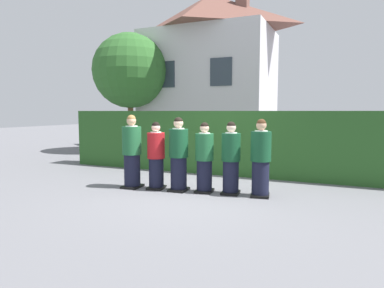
{
  "coord_description": "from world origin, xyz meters",
  "views": [
    {
      "loc": [
        3.02,
        -6.77,
        1.76
      ],
      "look_at": [
        0.0,
        0.0,
        1.05
      ],
      "focal_mm": 32.01,
      "sensor_mm": 36.0,
      "label": 1
    }
  ],
  "objects": [
    {
      "name": "oak_tree_left",
      "position": [
        -5.51,
        5.79,
        3.48
      ],
      "size": [
        3.19,
        3.19,
        5.08
      ],
      "color": "brown",
      "rests_on": "ground"
    },
    {
      "name": "student_front_row_3",
      "position": [
        0.27,
        0.06,
        0.72
      ],
      "size": [
        0.4,
        0.47,
        1.53
      ],
      "color": "black",
      "rests_on": "ground"
    },
    {
      "name": "student_in_red_blazer",
      "position": [
        -0.85,
        -0.09,
        0.72
      ],
      "size": [
        0.42,
        0.49,
        1.52
      ],
      "color": "black",
      "rests_on": "ground"
    },
    {
      "name": "student_front_row_2",
      "position": [
        -0.3,
        -0.05,
        0.78
      ],
      "size": [
        0.42,
        0.53,
        1.63
      ],
      "color": "black",
      "rests_on": "ground"
    },
    {
      "name": "ground_plane",
      "position": [
        0.0,
        0.0,
        0.0
      ],
      "size": [
        60.0,
        60.0,
        0.0
      ],
      "primitive_type": "plane",
      "color": "slate"
    },
    {
      "name": "student_front_row_0",
      "position": [
        -1.42,
        -0.21,
        0.8
      ],
      "size": [
        0.44,
        0.51,
        1.68
      ],
      "color": "black",
      "rests_on": "ground"
    },
    {
      "name": "school_building_main",
      "position": [
        -2.76,
        8.17,
        3.59
      ],
      "size": [
        5.89,
        4.13,
        7.01
      ],
      "color": "silver",
      "rests_on": "ground"
    },
    {
      "name": "hedge",
      "position": [
        0.0,
        2.37,
        0.89
      ],
      "size": [
        10.01,
        0.7,
        1.77
      ],
      "color": "#285623",
      "rests_on": "ground"
    },
    {
      "name": "student_front_row_4",
      "position": [
        0.84,
        0.14,
        0.73
      ],
      "size": [
        0.4,
        0.51,
        1.55
      ],
      "color": "black",
      "rests_on": "ground"
    },
    {
      "name": "student_front_row_5",
      "position": [
        1.47,
        0.17,
        0.76
      ],
      "size": [
        0.44,
        0.52,
        1.61
      ],
      "color": "black",
      "rests_on": "ground"
    }
  ]
}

